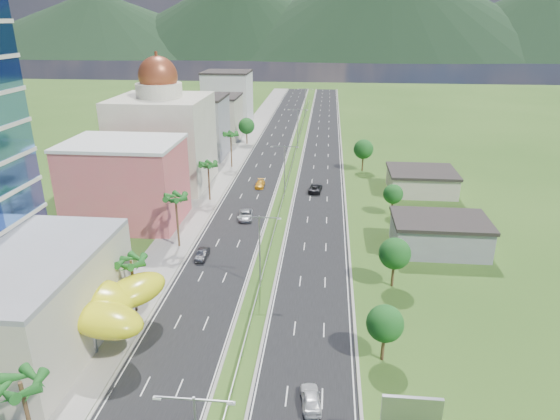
# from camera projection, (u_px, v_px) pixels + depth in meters

# --- Properties ---
(ground) EXTENTS (500.00, 500.00, 0.00)m
(ground) POSITION_uv_depth(u_px,v_px,m) (250.00, 326.00, 62.97)
(ground) COLOR #2D5119
(ground) RESTS_ON ground
(road_left) EXTENTS (11.00, 260.00, 0.04)m
(road_left) POSITION_uv_depth(u_px,v_px,m) (271.00, 149.00, 147.11)
(road_left) COLOR black
(road_left) RESTS_ON ground
(road_right) EXTENTS (11.00, 260.00, 0.04)m
(road_right) POSITION_uv_depth(u_px,v_px,m) (322.00, 150.00, 145.77)
(road_right) COLOR black
(road_right) RESTS_ON ground
(sidewalk_left) EXTENTS (7.00, 260.00, 0.12)m
(sidewalk_left) POSITION_uv_depth(u_px,v_px,m) (239.00, 148.00, 147.95)
(sidewalk_left) COLOR gray
(sidewalk_left) RESTS_ON ground
(median_guardrail) EXTENTS (0.10, 216.06, 0.76)m
(median_guardrail) POSITION_uv_depth(u_px,v_px,m) (292.00, 164.00, 129.52)
(median_guardrail) COLOR gray
(median_guardrail) RESTS_ON ground
(streetlight_median_b) EXTENTS (6.04, 0.25, 11.00)m
(streetlight_median_b) POSITION_uv_depth(u_px,v_px,m) (260.00, 244.00, 69.80)
(streetlight_median_b) COLOR gray
(streetlight_median_b) RESTS_ON ground
(streetlight_median_c) EXTENTS (6.04, 0.25, 11.00)m
(streetlight_median_c) POSITION_uv_depth(u_px,v_px,m) (285.00, 165.00, 106.90)
(streetlight_median_c) COLOR gray
(streetlight_median_c) RESTS_ON ground
(streetlight_median_d) EXTENTS (6.04, 0.25, 11.00)m
(streetlight_median_d) POSITION_uv_depth(u_px,v_px,m) (298.00, 123.00, 148.64)
(streetlight_median_d) COLOR gray
(streetlight_median_d) RESTS_ON ground
(streetlight_median_e) EXTENTS (6.04, 0.25, 11.00)m
(streetlight_median_e) POSITION_uv_depth(u_px,v_px,m) (305.00, 100.00, 190.38)
(streetlight_median_e) COLOR gray
(streetlight_median_e) RESTS_ON ground
(lime_canopy) EXTENTS (18.00, 15.00, 7.40)m
(lime_canopy) POSITION_uv_depth(u_px,v_px,m) (77.00, 301.00, 59.24)
(lime_canopy) COLOR yellow
(lime_canopy) RESTS_ON ground
(pink_shophouse) EXTENTS (20.00, 15.00, 15.00)m
(pink_shophouse) POSITION_uv_depth(u_px,v_px,m) (126.00, 184.00, 92.44)
(pink_shophouse) COLOR #D6585E
(pink_shophouse) RESTS_ON ground
(domed_building) EXTENTS (20.00, 20.00, 28.70)m
(domed_building) POSITION_uv_depth(u_px,v_px,m) (163.00, 136.00, 112.37)
(domed_building) COLOR beige
(domed_building) RESTS_ON ground
(midrise_grey) EXTENTS (16.00, 15.00, 16.00)m
(midrise_grey) POSITION_uv_depth(u_px,v_px,m) (196.00, 128.00, 136.69)
(midrise_grey) COLOR gray
(midrise_grey) RESTS_ON ground
(midrise_beige) EXTENTS (16.00, 15.00, 13.00)m
(midrise_beige) POSITION_uv_depth(u_px,v_px,m) (214.00, 118.00, 157.64)
(midrise_beige) COLOR #BCB49B
(midrise_beige) RESTS_ON ground
(midrise_white) EXTENTS (16.00, 15.00, 18.00)m
(midrise_white) POSITION_uv_depth(u_px,v_px,m) (228.00, 99.00, 178.06)
(midrise_white) COLOR silver
(midrise_white) RESTS_ON ground
(billboard) EXTENTS (5.20, 0.35, 6.20)m
(billboard) POSITION_uv_depth(u_px,v_px,m) (411.00, 414.00, 43.15)
(billboard) COLOR gray
(billboard) RESTS_ON ground
(shed_near) EXTENTS (15.00, 10.00, 5.00)m
(shed_near) POSITION_uv_depth(u_px,v_px,m) (439.00, 236.00, 82.75)
(shed_near) COLOR gray
(shed_near) RESTS_ON ground
(shed_far) EXTENTS (14.00, 12.00, 4.40)m
(shed_far) POSITION_uv_depth(u_px,v_px,m) (421.00, 182.00, 110.50)
(shed_far) COLOR #BCB49B
(shed_far) RESTS_ON ground
(palm_tree_a) EXTENTS (3.60, 3.60, 9.10)m
(palm_tree_a) POSITION_uv_depth(u_px,v_px,m) (21.00, 387.00, 41.04)
(palm_tree_a) COLOR #47301C
(palm_tree_a) RESTS_ON ground
(palm_tree_b) EXTENTS (3.60, 3.60, 8.10)m
(palm_tree_b) POSITION_uv_depth(u_px,v_px,m) (131.00, 263.00, 63.65)
(palm_tree_b) COLOR #47301C
(palm_tree_b) RESTS_ON ground
(palm_tree_c) EXTENTS (3.60, 3.60, 9.60)m
(palm_tree_c) POSITION_uv_depth(u_px,v_px,m) (176.00, 199.00, 81.68)
(palm_tree_c) COLOR #47301C
(palm_tree_c) RESTS_ON ground
(palm_tree_d) EXTENTS (3.60, 3.60, 8.60)m
(palm_tree_d) POSITION_uv_depth(u_px,v_px,m) (208.00, 166.00, 103.36)
(palm_tree_d) COLOR #47301C
(palm_tree_d) RESTS_ON ground
(palm_tree_e) EXTENTS (3.60, 3.60, 9.40)m
(palm_tree_e) POSITION_uv_depth(u_px,v_px,m) (231.00, 136.00, 126.27)
(palm_tree_e) COLOR #47301C
(palm_tree_e) RESTS_ON ground
(leafy_tree_lfar) EXTENTS (4.90, 4.90, 8.05)m
(leafy_tree_lfar) POSITION_uv_depth(u_px,v_px,m) (247.00, 126.00, 150.45)
(leafy_tree_lfar) COLOR #47301C
(leafy_tree_lfar) RESTS_ON ground
(leafy_tree_ra) EXTENTS (4.20, 4.20, 6.90)m
(leafy_tree_ra) POSITION_uv_depth(u_px,v_px,m) (385.00, 324.00, 55.17)
(leafy_tree_ra) COLOR #47301C
(leafy_tree_ra) RESTS_ON ground
(leafy_tree_rb) EXTENTS (4.55, 4.55, 7.47)m
(leafy_tree_rb) POSITION_uv_depth(u_px,v_px,m) (395.00, 254.00, 70.52)
(leafy_tree_rb) COLOR #47301C
(leafy_tree_rb) RESTS_ON ground
(leafy_tree_rc) EXTENTS (3.85, 3.85, 6.33)m
(leafy_tree_rc) POSITION_uv_depth(u_px,v_px,m) (393.00, 194.00, 96.52)
(leafy_tree_rc) COLOR #47301C
(leafy_tree_rc) RESTS_ON ground
(leafy_tree_rd) EXTENTS (4.90, 4.90, 8.05)m
(leafy_tree_rd) POSITION_uv_depth(u_px,v_px,m) (363.00, 149.00, 124.26)
(leafy_tree_rd) COLOR #47301C
(leafy_tree_rd) RESTS_ON ground
(mountain_ridge) EXTENTS (860.00, 140.00, 90.00)m
(mountain_ridge) POSITION_uv_depth(u_px,v_px,m) (384.00, 57.00, 474.98)
(mountain_ridge) COLOR black
(mountain_ridge) RESTS_ON ground
(car_dark_left) EXTENTS (1.60, 4.43, 1.45)m
(car_dark_left) POSITION_uv_depth(u_px,v_px,m) (202.00, 254.00, 80.28)
(car_dark_left) COLOR black
(car_dark_left) RESTS_ON road_left
(car_silver_mid_left) EXTENTS (3.15, 5.83, 1.55)m
(car_silver_mid_left) POSITION_uv_depth(u_px,v_px,m) (246.00, 215.00, 95.88)
(car_silver_mid_left) COLOR #9EA0A5
(car_silver_mid_left) RESTS_ON road_left
(car_yellow_far_left) EXTENTS (2.01, 4.85, 1.40)m
(car_yellow_far_left) POSITION_uv_depth(u_px,v_px,m) (260.00, 184.00, 113.88)
(car_yellow_far_left) COLOR gold
(car_yellow_far_left) RESTS_ON road_left
(car_white_near_right) EXTENTS (2.54, 4.93, 1.60)m
(car_white_near_right) POSITION_uv_depth(u_px,v_px,m) (311.00, 398.00, 49.89)
(car_white_near_right) COLOR silver
(car_white_near_right) RESTS_ON road_right
(car_dark_far_right) EXTENTS (3.20, 5.95, 1.59)m
(car_dark_far_right) POSITION_uv_depth(u_px,v_px,m) (315.00, 188.00, 110.87)
(car_dark_far_right) COLOR black
(car_dark_far_right) RESTS_ON road_right
(motorcycle) EXTENTS (0.59, 1.83, 1.16)m
(motorcycle) POSITION_uv_depth(u_px,v_px,m) (112.00, 390.00, 51.36)
(motorcycle) COLOR black
(motorcycle) RESTS_ON road_left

